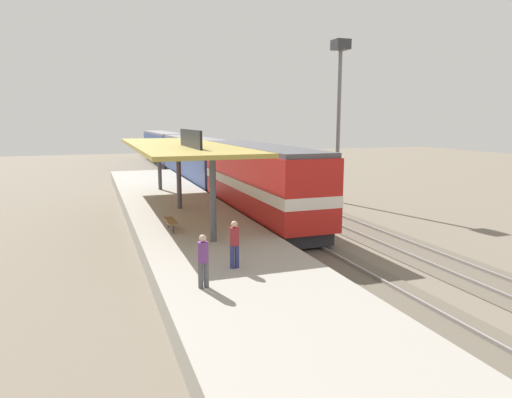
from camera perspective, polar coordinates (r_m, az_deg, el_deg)
The scene contains 12 objects.
ground_plane at distance 29.77m, azimuth 3.26°, elevation -2.05°, with size 120.00×120.00×0.00m, color #706656.
track_near at distance 29.05m, azimuth -0.38°, elevation -2.27°, with size 3.20×110.00×0.16m.
track_far at distance 30.85m, azimuth 7.71°, elevation -1.65°, with size 3.20×110.00×0.16m.
platform at distance 27.82m, azimuth -9.37°, elevation -2.06°, with size 6.00×44.00×0.90m, color #9E998E.
station_canopy at distance 27.20m, azimuth -9.57°, elevation 6.35°, with size 5.20×18.00×4.70m.
platform_bench at distance 22.26m, azimuth -10.49°, elevation -2.71°, with size 0.44×1.70×0.50m.
locomotive at distance 27.49m, azimuth 0.47°, elevation 2.08°, with size 2.93×14.43×4.44m.
passenger_carriage_front at distance 44.74m, azimuth -7.52°, elevation 4.85°, with size 2.90×20.00×4.24m.
passenger_carriage_rear at distance 65.17m, azimuth -11.42°, elevation 6.27°, with size 2.90×20.00×4.24m.
light_mast at distance 34.78m, azimuth 10.27°, elevation 13.43°, with size 1.10×1.10×11.70m.
person_waiting at distance 14.51m, azimuth -6.55°, elevation -7.29°, with size 0.34×0.34×1.71m.
person_walking at distance 16.31m, azimuth -2.68°, elevation -5.31°, with size 0.34×0.34×1.71m.
Camera 1 is at (-9.37, -26.82, 6.10)m, focal length 32.40 mm.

